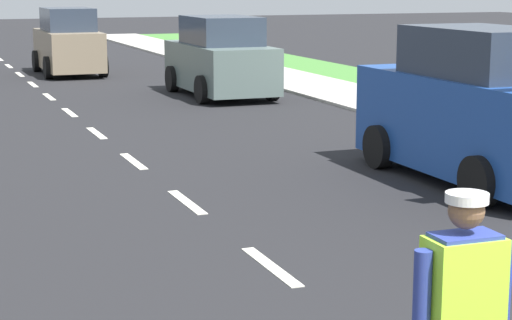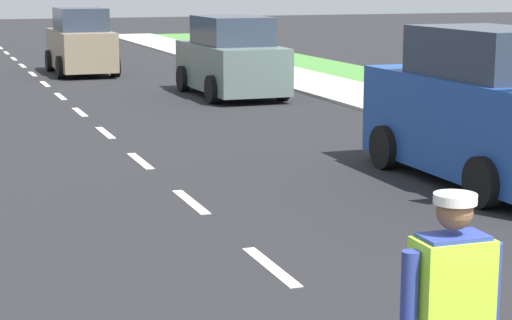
{
  "view_description": "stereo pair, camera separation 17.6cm",
  "coord_description": "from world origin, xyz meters",
  "views": [
    {
      "loc": [
        -3.41,
        -2.76,
        2.91
      ],
      "look_at": [
        -0.1,
        5.87,
        1.1
      ],
      "focal_mm": 64.84,
      "sensor_mm": 36.0,
      "label": 1
    },
    {
      "loc": [
        -3.25,
        -2.82,
        2.91
      ],
      "look_at": [
        -0.1,
        5.87,
        1.1
      ],
      "focal_mm": 64.84,
      "sensor_mm": 36.0,
      "label": 2
    }
  ],
  "objects": [
    {
      "name": "car_parked_far",
      "position": [
        4.11,
        19.37,
        0.93
      ],
      "size": [
        2.01,
        4.19,
        2.01
      ],
      "color": "slate",
      "rests_on": "ground"
    },
    {
      "name": "ground_plane",
      "position": [
        0.0,
        21.0,
        0.0
      ],
      "size": [
        96.0,
        96.0,
        0.0
      ],
      "primitive_type": "plane",
      "color": "black"
    },
    {
      "name": "car_parked_curbside",
      "position": [
        4.31,
        8.44,
        1.04
      ],
      "size": [
        1.91,
        4.35,
        2.25
      ],
      "color": "#1E4799",
      "rests_on": "ground"
    },
    {
      "name": "lane_center_line",
      "position": [
        0.0,
        25.2,
        0.0
      ],
      "size": [
        0.14,
        46.4,
        0.01
      ],
      "color": "silver",
      "rests_on": "ground"
    },
    {
      "name": "road_worker",
      "position": [
        -0.32,
        1.76,
        0.93
      ],
      "size": [
        0.77,
        0.37,
        1.67
      ],
      "color": "#383D4C",
      "rests_on": "ground"
    },
    {
      "name": "car_outgoing_far",
      "position": [
        1.47,
        26.23,
        0.95
      ],
      "size": [
        1.86,
        3.94,
        2.05
      ],
      "color": "gray",
      "rests_on": "ground"
    }
  ]
}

